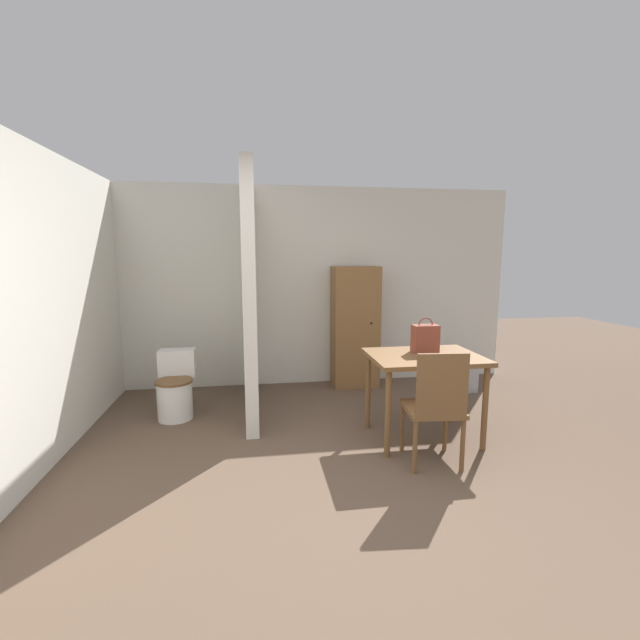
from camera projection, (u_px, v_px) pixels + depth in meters
name	position (u px, v px, depth m)	size (l,w,h in m)	color
ground_plane	(367.00, 546.00, 2.47)	(16.00, 16.00, 0.00)	brown
wall_back	(302.00, 287.00, 5.49)	(5.43, 0.12, 2.50)	silver
wall_left	(49.00, 305.00, 3.51)	(0.12, 4.23, 2.50)	silver
partition_wall	(250.00, 294.00, 4.51)	(0.12, 1.67, 2.50)	silver
dining_table	(424.00, 366.00, 3.82)	(0.97, 0.74, 0.78)	brown
wooden_chair	(436.00, 404.00, 3.33)	(0.47, 0.47, 0.94)	brown
toilet	(176.00, 389.00, 4.40)	(0.37, 0.52, 0.67)	white
handbag	(425.00, 338.00, 3.89)	(0.23, 0.13, 0.32)	brown
wooden_cabinet	(355.00, 327.00, 5.39)	(0.57, 0.41, 1.52)	brown
space_heater	(463.00, 375.00, 5.24)	(0.29, 0.23, 0.40)	#9E9EA3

